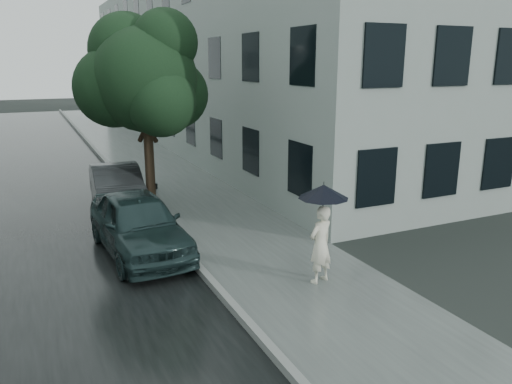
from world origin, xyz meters
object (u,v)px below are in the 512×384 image
pedestrian (320,244)px  car_near (139,223)px  street_tree (144,78)px  lamp_post (145,108)px  car_far (117,187)px

pedestrian → car_near: 4.45m
street_tree → lamp_post: (0.60, 2.75, -1.11)m
lamp_post → car_far: 3.33m
car_near → car_far: (0.19, 4.04, -0.06)m
car_near → car_far: size_ratio=1.05×
lamp_post → car_far: (-1.46, -2.00, -2.23)m
lamp_post → street_tree: bearing=-108.8°
street_tree → car_far: bearing=139.0°
car_near → street_tree: bearing=68.6°
car_far → street_tree: bearing=-38.0°
lamp_post → car_near: 6.63m
pedestrian → street_tree: (-1.99, 6.54, 3.19)m
lamp_post → car_near: (-1.65, -6.05, -2.17)m
pedestrian → lamp_post: lamp_post is taller
lamp_post → car_far: lamp_post is taller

